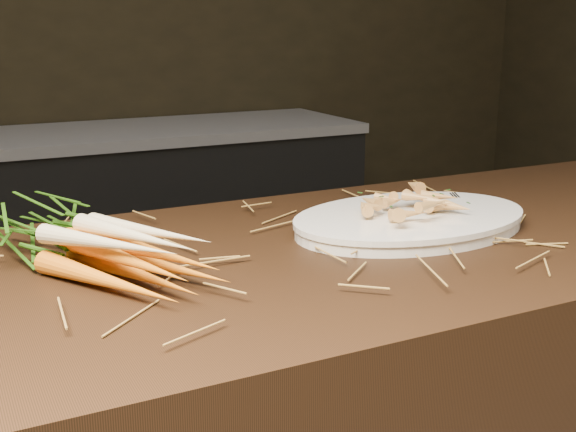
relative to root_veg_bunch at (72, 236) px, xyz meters
The scene contains 6 objects.
back_counter 1.95m from the root_veg_bunch, 72.29° to the left, with size 1.82×0.62×0.84m.
straw_bedding 0.29m from the root_veg_bunch, 18.51° to the right, with size 1.40×0.60×0.02m, color olive, non-canonical shape.
root_veg_bunch is the anchor object (origin of this frame).
serving_platter 0.56m from the root_veg_bunch, ahead, with size 0.43×0.29×0.02m, color white, non-canonical shape.
roasted_veg_heap 0.56m from the root_veg_bunch, ahead, with size 0.21×0.15×0.05m, color #C68A41, non-canonical shape.
serving_fork 0.72m from the root_veg_bunch, ahead, with size 0.01×0.16×0.00m, color silver.
Camera 1 is at (-0.45, -0.66, 1.25)m, focal length 45.00 mm.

